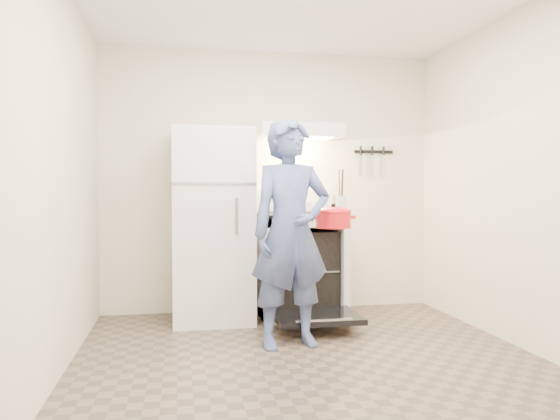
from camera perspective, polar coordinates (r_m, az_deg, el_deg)
The scene contains 15 objects.
floor at distance 3.73m, azimuth 3.70°, elevation -16.10°, with size 3.60×3.60×0.00m, color brown.
back_wall at distance 5.31m, azimuth -1.04°, elevation 3.00°, with size 3.20×0.02×2.50m, color beige.
refrigerator at distance 4.90m, azimuth -7.07°, elevation -1.61°, with size 0.70×0.70×1.70m, color silver.
stove_body at distance 5.08m, azimuth 2.15°, elevation -5.90°, with size 0.76×0.65×0.92m, color silver.
cooktop at distance 5.03m, azimuth 2.15°, elevation -0.53°, with size 0.76×0.65×0.03m, color black.
backsplash at distance 5.31m, azimuth 1.48°, elevation 0.84°, with size 0.76×0.07×0.20m, color silver.
oven_door at distance 4.57m, azimuth 3.80°, elevation -11.06°, with size 0.70×0.54×0.04m, color black.
oven_rack at distance 5.08m, azimuth 2.15°, elevation -6.12°, with size 0.60×0.52×0.01m, color gray.
range_hood at distance 5.13m, azimuth 1.98°, elevation 8.18°, with size 0.76×0.50×0.12m, color silver.
knife_strip at distance 5.57m, azimuth 9.75°, elevation 6.01°, with size 0.40×0.02×0.03m, color black.
pizza_stone at distance 5.12m, azimuth 1.90°, elevation -5.90°, with size 0.31×0.31×0.02m, color #997656.
tea_kettle at distance 5.19m, azimuth 0.56°, elevation 1.17°, with size 0.22×0.18×0.26m, color #B8B8BD, non-canonical shape.
utensil_jar at distance 4.89m, azimuth 6.41°, elevation 0.67°, with size 0.09×0.09×0.13m, color silver.
person at distance 4.04m, azimuth 1.15°, elevation -2.42°, with size 0.62×0.40×1.69m, color navy.
dutch_oven at distance 4.34m, azimuth 5.60°, elevation -1.03°, with size 0.35×0.28×0.23m, color red, non-canonical shape.
Camera 1 is at (-0.87, -3.43, 1.16)m, focal length 35.00 mm.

